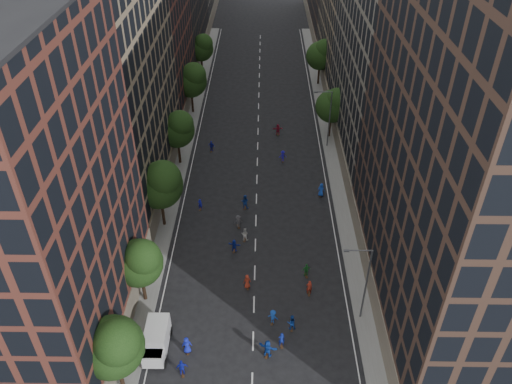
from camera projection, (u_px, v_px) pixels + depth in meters
ground at (257, 164)px, 72.37m from camera, size 240.00×240.00×0.00m
sidewalk_left at (182, 137)px, 78.52m from camera, size 4.00×105.00×0.15m
sidewalk_right at (334, 138)px, 78.23m from camera, size 4.00×105.00×0.15m
bldg_left_a at (19, 201)px, 40.33m from camera, size 14.00×22.00×30.00m
bldg_left_b at (95, 64)px, 58.53m from camera, size 14.00×26.00×34.00m
bldg_left_c at (139, 26)px, 78.86m from camera, size 14.00×20.00×28.00m
bldg_right_a at (483, 147)px, 41.34m from camera, size 14.00×30.00×36.00m
bldg_right_b at (402, 43)px, 65.63m from camera, size 14.00×28.00×33.00m
tree_left_0 at (114, 346)px, 39.80m from camera, size 5.20×5.20×8.83m
tree_left_1 at (140, 261)px, 48.12m from camera, size 4.80×4.80×8.21m
tree_left_2 at (160, 183)px, 57.31m from camera, size 5.60×5.60×9.45m
tree_left_3 at (178, 128)px, 68.95m from camera, size 5.00×5.00×8.58m
tree_left_4 at (192, 79)px, 81.69m from camera, size 5.40×5.40×9.08m
tree_left_5 at (202, 47)px, 94.86m from camera, size 4.80×4.80×8.33m
tree_right_a at (333, 105)px, 75.25m from camera, size 5.00×5.00×8.39m
tree_right_b at (321, 54)px, 91.19m from camera, size 5.20×5.20×8.83m
streetlamp_near at (364, 281)px, 46.59m from camera, size 2.64×0.22×9.06m
streetlamp_far at (328, 116)px, 73.23m from camera, size 2.64×0.22×9.06m
cargo_van at (156, 340)px, 45.90m from camera, size 2.19×4.63×2.45m
skater_0 at (187, 345)px, 45.82m from camera, size 1.01×0.76×1.86m
skater_1 at (282, 340)px, 46.44m from camera, size 0.66×0.48×1.69m
skater_2 at (291, 323)px, 47.99m from camera, size 0.93×0.76×1.77m
skater_3 at (273, 317)px, 48.62m from camera, size 1.20×0.94×1.63m
skater_4 at (182, 368)px, 43.94m from camera, size 1.14×0.65×1.82m
skater_5 at (267, 349)px, 45.47m from camera, size 1.89×1.18×1.95m
skater_6 at (247, 282)px, 52.36m from camera, size 0.93×0.71×1.70m
skater_7 at (309, 288)px, 51.64m from camera, size 0.67×0.46×1.79m
skater_8 at (245, 235)px, 58.44m from camera, size 0.96×0.82×1.71m
skater_9 at (238, 222)px, 60.39m from camera, size 1.22×0.93×1.67m
skater_10 at (306, 270)px, 53.72m from camera, size 1.06×0.62×1.69m
skater_11 at (234, 246)px, 56.96m from camera, size 1.52×0.77×1.57m
skater_12 at (321, 190)px, 65.46m from camera, size 1.07×0.88×1.88m
skater_13 at (200, 204)px, 63.26m from camera, size 0.63×0.48×1.54m
skater_14 at (245, 202)px, 63.32m from camera, size 1.08×0.91×1.94m
skater_15 at (283, 156)px, 72.37m from camera, size 1.16×0.76×1.70m
skater_16 at (212, 146)px, 74.63m from camera, size 1.06×0.69×1.68m
skater_17 at (278, 130)px, 78.66m from camera, size 1.70×0.71×1.77m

